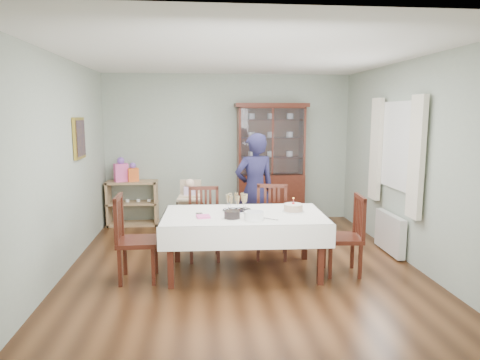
{
  "coord_description": "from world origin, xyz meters",
  "views": [
    {
      "loc": [
        -0.55,
        -5.4,
        1.99
      ],
      "look_at": [
        -0.01,
        0.2,
        1.12
      ],
      "focal_mm": 32.0,
      "sensor_mm": 36.0,
      "label": 1
    }
  ],
  "objects": [
    {
      "name": "floor",
      "position": [
        0.0,
        0.0,
        0.0
      ],
      "size": [
        5.0,
        5.0,
        0.0
      ],
      "primitive_type": "plane",
      "color": "#593319",
      "rests_on": "ground"
    },
    {
      "name": "room_shell",
      "position": [
        0.0,
        0.53,
        1.7
      ],
      "size": [
        5.0,
        5.0,
        5.0
      ],
      "color": "#9EAA99",
      "rests_on": "floor"
    },
    {
      "name": "dining_table",
      "position": [
        -0.0,
        -0.25,
        0.38
      ],
      "size": [
        2.04,
        1.22,
        0.76
      ],
      "rotation": [
        0.0,
        0.0,
        -0.04
      ],
      "color": "#411B10",
      "rests_on": "floor"
    },
    {
      "name": "china_cabinet",
      "position": [
        0.75,
        2.26,
        1.12
      ],
      "size": [
        1.3,
        0.48,
        2.18
      ],
      "color": "#411B10",
      "rests_on": "floor"
    },
    {
      "name": "sideboard",
      "position": [
        -1.75,
        2.28,
        0.4
      ],
      "size": [
        0.9,
        0.38,
        0.8
      ],
      "color": "tan",
      "rests_on": "floor"
    },
    {
      "name": "picture_frame",
      "position": [
        -2.22,
        0.8,
        1.65
      ],
      "size": [
        0.04,
        0.48,
        0.58
      ],
      "primitive_type": "cube",
      "color": "gold",
      "rests_on": "room_shell"
    },
    {
      "name": "window",
      "position": [
        2.22,
        0.3,
        1.55
      ],
      "size": [
        0.04,
        1.02,
        1.22
      ],
      "primitive_type": "cube",
      "color": "white",
      "rests_on": "room_shell"
    },
    {
      "name": "curtain_left",
      "position": [
        2.16,
        -0.32,
        1.45
      ],
      "size": [
        0.07,
        0.3,
        1.55
      ],
      "primitive_type": "cube",
      "color": "silver",
      "rests_on": "room_shell"
    },
    {
      "name": "curtain_right",
      "position": [
        2.16,
        0.92,
        1.45
      ],
      "size": [
        0.07,
        0.3,
        1.55
      ],
      "primitive_type": "cube",
      "color": "silver",
      "rests_on": "room_shell"
    },
    {
      "name": "radiator",
      "position": [
        2.16,
        0.3,
        0.3
      ],
      "size": [
        0.1,
        0.8,
        0.55
      ],
      "primitive_type": "cube",
      "color": "white",
      "rests_on": "floor"
    },
    {
      "name": "chair_far_left",
      "position": [
        -0.49,
        0.33,
        0.29
      ],
      "size": [
        0.44,
        0.44,
        0.98
      ],
      "rotation": [
        0.0,
        0.0,
        0.01
      ],
      "color": "#411B10",
      "rests_on": "floor"
    },
    {
      "name": "chair_far_right",
      "position": [
        0.45,
        0.31,
        0.3
      ],
      "size": [
        0.52,
        0.52,
        1.0
      ],
      "rotation": [
        0.0,
        0.0,
        -0.16
      ],
      "color": "#411B10",
      "rests_on": "floor"
    },
    {
      "name": "chair_end_left",
      "position": [
        -1.31,
        -0.37,
        0.31
      ],
      "size": [
        0.47,
        0.47,
        1.04
      ],
      "rotation": [
        0.0,
        0.0,
        1.58
      ],
      "color": "#411B10",
      "rests_on": "floor"
    },
    {
      "name": "chair_end_right",
      "position": [
        1.23,
        -0.4,
        0.3
      ],
      "size": [
        0.48,
        0.48,
        0.99
      ],
      "rotation": [
        0.0,
        0.0,
        -1.66
      ],
      "color": "#411B10",
      "rests_on": "floor"
    },
    {
      "name": "woman",
      "position": [
        0.28,
        0.91,
        0.85
      ],
      "size": [
        0.7,
        0.54,
        1.71
      ],
      "primitive_type": "imported",
      "rotation": [
        0.0,
        0.0,
        3.38
      ],
      "color": "black",
      "rests_on": "floor"
    },
    {
      "name": "high_chair",
      "position": [
        -0.7,
        1.14,
        0.39
      ],
      "size": [
        0.48,
        0.48,
        1.0
      ],
      "rotation": [
        0.0,
        0.0,
        -0.09
      ],
      "color": "black",
      "rests_on": "floor"
    },
    {
      "name": "champagne_tray",
      "position": [
        -0.08,
        -0.11,
        0.83
      ],
      "size": [
        0.37,
        0.37,
        0.22
      ],
      "color": "silver",
      "rests_on": "dining_table"
    },
    {
      "name": "birthday_cake",
      "position": [
        0.63,
        -0.21,
        0.81
      ],
      "size": [
        0.27,
        0.27,
        0.19
      ],
      "color": "white",
      "rests_on": "dining_table"
    },
    {
      "name": "plate_stack_dark",
      "position": [
        -0.17,
        -0.46,
        0.81
      ],
      "size": [
        0.22,
        0.22,
        0.09
      ],
      "primitive_type": "cylinder",
      "rotation": [
        0.0,
        0.0,
        0.19
      ],
      "color": "black",
      "rests_on": "dining_table"
    },
    {
      "name": "plate_stack_white",
      "position": [
        0.08,
        -0.56,
        0.81
      ],
      "size": [
        0.3,
        0.3,
        0.1
      ],
      "primitive_type": "cylinder",
      "rotation": [
        0.0,
        0.0,
        0.4
      ],
      "color": "white",
      "rests_on": "dining_table"
    },
    {
      "name": "napkin_stack",
      "position": [
        -0.51,
        -0.39,
        0.77
      ],
      "size": [
        0.18,
        0.18,
        0.02
      ],
      "primitive_type": "cube",
      "rotation": [
        0.0,
        0.0,
        0.14
      ],
      "color": "#FA5CAC",
      "rests_on": "dining_table"
    },
    {
      "name": "cutlery",
      "position": [
        -0.59,
        -0.24,
        0.77
      ],
      "size": [
        0.11,
        0.15,
        0.01
      ],
      "primitive_type": null,
      "rotation": [
        0.0,
        0.0,
        0.03
      ],
      "color": "silver",
      "rests_on": "dining_table"
    },
    {
      "name": "cake_knife",
      "position": [
        0.26,
        -0.55,
        0.77
      ],
      "size": [
        0.22,
        0.17,
        0.01
      ],
      "primitive_type": "cube",
      "rotation": [
        0.0,
        0.0,
        -0.66
      ],
      "color": "silver",
      "rests_on": "dining_table"
    },
    {
      "name": "gift_bag_pink",
      "position": [
        -1.92,
        2.26,
        0.99
      ],
      "size": [
        0.27,
        0.23,
        0.43
      ],
      "color": "#FA5CAC",
      "rests_on": "sideboard"
    },
    {
      "name": "gift_bag_orange",
      "position": [
        -1.72,
        2.26,
        0.95
      ],
      "size": [
        0.21,
        0.18,
        0.33
      ],
      "color": "orange",
      "rests_on": "sideboard"
    }
  ]
}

